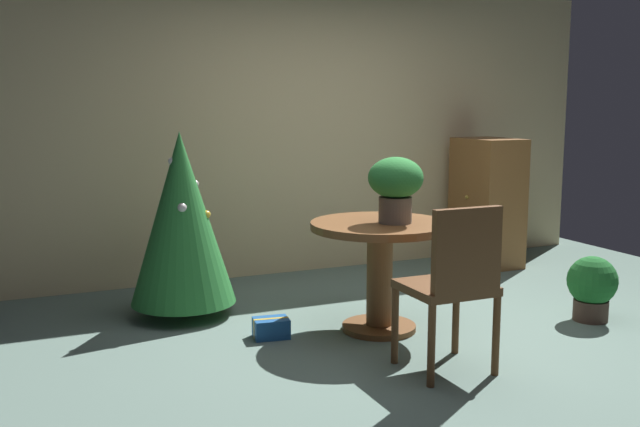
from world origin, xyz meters
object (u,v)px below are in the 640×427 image
(holiday_tree, at_px, (182,218))
(gift_box_blue, at_px, (271,328))
(wooden_cabinet, at_px, (487,202))
(round_dining_table, at_px, (380,254))
(potted_plant, at_px, (592,286))
(flower_vase, at_px, (395,184))
(wooden_chair_near, at_px, (454,279))

(holiday_tree, distance_m, gift_box_blue, 1.07)
(gift_box_blue, distance_m, wooden_cabinet, 2.96)
(round_dining_table, relative_size, potted_plant, 2.01)
(round_dining_table, xyz_separation_m, gift_box_blue, (-0.74, 0.15, -0.47))
(potted_plant, bearing_deg, flower_vase, 166.28)
(round_dining_table, distance_m, flower_vase, 0.49)
(round_dining_table, bearing_deg, holiday_tree, 142.31)
(round_dining_table, relative_size, gift_box_blue, 3.72)
(flower_vase, bearing_deg, wooden_cabinet, 38.25)
(wooden_chair_near, distance_m, holiday_tree, 2.11)
(gift_box_blue, relative_size, potted_plant, 0.54)
(wooden_chair_near, height_order, holiday_tree, holiday_tree)
(holiday_tree, xyz_separation_m, wooden_cabinet, (3.05, 0.49, -0.12))
(potted_plant, bearing_deg, gift_box_blue, 165.80)
(wooden_chair_near, bearing_deg, wooden_cabinet, 49.82)
(gift_box_blue, height_order, wooden_cabinet, wooden_cabinet)
(flower_vase, height_order, gift_box_blue, flower_vase)
(round_dining_table, relative_size, holiday_tree, 0.70)
(gift_box_blue, xyz_separation_m, potted_plant, (2.24, -0.57, 0.19))
(flower_vase, height_order, holiday_tree, holiday_tree)
(wooden_chair_near, bearing_deg, holiday_tree, 122.98)
(round_dining_table, bearing_deg, flower_vase, -43.47)
(gift_box_blue, distance_m, potted_plant, 2.31)
(holiday_tree, height_order, wooden_cabinet, holiday_tree)
(holiday_tree, relative_size, gift_box_blue, 5.33)
(wooden_chair_near, height_order, potted_plant, wooden_chair_near)
(wooden_cabinet, height_order, potted_plant, wooden_cabinet)
(wooden_cabinet, bearing_deg, flower_vase, -141.75)
(round_dining_table, height_order, holiday_tree, holiday_tree)
(round_dining_table, distance_m, gift_box_blue, 0.89)
(holiday_tree, bearing_deg, gift_box_blue, -60.86)
(round_dining_table, height_order, potted_plant, round_dining_table)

